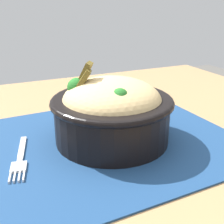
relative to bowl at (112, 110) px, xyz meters
The scene contains 4 objects.
table 0.13m from the bowl, 23.52° to the right, with size 1.04×0.86×0.73m.
placemat 0.06m from the bowl, ahead, with size 0.46×0.35×0.00m, color navy.
bowl is the anchor object (origin of this frame).
fork 0.16m from the bowl, ahead, with size 0.04×0.13×0.00m.
Camera 1 is at (0.16, 0.42, 0.96)m, focal length 47.05 mm.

